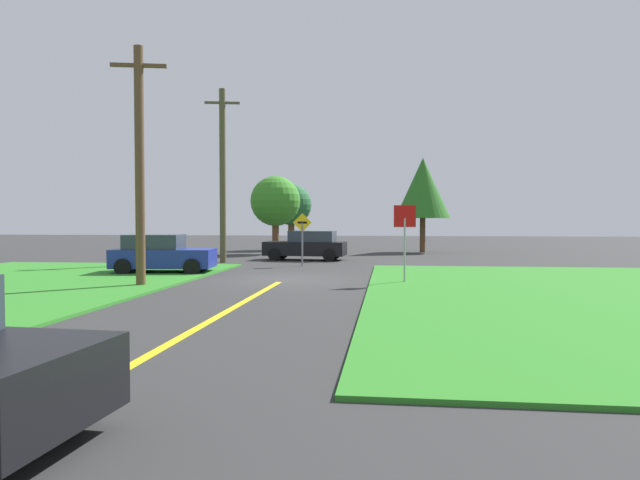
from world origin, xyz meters
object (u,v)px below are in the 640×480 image
object	(u,v)px
stop_sign	(405,228)
car_approaching_junction	(307,246)
pine_tree_center	(423,188)
oak_tree_right	(291,205)
oak_tree_left	(275,202)
direction_sign	(302,233)
utility_pole_near	(140,164)
utility_pole_mid	(223,174)
parked_car_near_building	(161,254)

from	to	relation	value
stop_sign	car_approaching_junction	distance (m)	12.43
pine_tree_center	oak_tree_right	world-z (taller)	pine_tree_center
oak_tree_left	pine_tree_center	xyz separation A→B (m)	(9.71, 2.88, 0.97)
direction_sign	oak_tree_left	distance (m)	10.40
utility_pole_near	direction_sign	bearing A→B (deg)	66.09
utility_pole_near	utility_pole_mid	size ratio (longest dim) A/B	0.88
stop_sign	utility_pole_mid	world-z (taller)	utility_pole_mid
parked_car_near_building	oak_tree_left	distance (m)	14.57
parked_car_near_building	oak_tree_right	distance (m)	19.66
utility_pole_mid	car_approaching_junction	bearing A→B (deg)	31.09
stop_sign	oak_tree_left	size ratio (longest dim) A/B	0.53
stop_sign	pine_tree_center	bearing A→B (deg)	-98.53
utility_pole_mid	direction_sign	xyz separation A→B (m)	(4.45, -1.74, -3.02)
parked_car_near_building	oak_tree_left	world-z (taller)	oak_tree_left
utility_pole_near	oak_tree_left	xyz separation A→B (m)	(0.76, 18.77, -0.62)
pine_tree_center	oak_tree_right	bearing A→B (deg)	166.42
utility_pole_near	car_approaching_junction	bearing A→B (deg)	74.64
stop_sign	pine_tree_center	distance (m)	19.91
utility_pole_mid	pine_tree_center	size ratio (longest dim) A/B	1.38
parked_car_near_building	car_approaching_junction	bearing A→B (deg)	54.70
direction_sign	car_approaching_junction	bearing A→B (deg)	95.15
oak_tree_left	utility_pole_near	bearing A→B (deg)	-92.31
stop_sign	parked_car_near_building	world-z (taller)	stop_sign
utility_pole_near	oak_tree_right	distance (m)	23.99
parked_car_near_building	oak_tree_right	world-z (taller)	oak_tree_right
utility_pole_near	parked_car_near_building	bearing A→B (deg)	104.55
utility_pole_near	oak_tree_left	distance (m)	18.80
parked_car_near_building	direction_sign	size ratio (longest dim) A/B	1.66
parked_car_near_building	direction_sign	world-z (taller)	direction_sign
car_approaching_junction	utility_pole_mid	size ratio (longest dim) A/B	0.51
oak_tree_left	pine_tree_center	distance (m)	10.18
parked_car_near_building	oak_tree_left	bearing A→B (deg)	75.97
direction_sign	parked_car_near_building	bearing A→B (deg)	-139.21
oak_tree_right	oak_tree_left	bearing A→B (deg)	-91.69
oak_tree_right	pine_tree_center	bearing A→B (deg)	-13.58
car_approaching_junction	utility_pole_mid	xyz separation A→B (m)	(-4.07, -2.45, 3.80)
stop_sign	utility_pole_near	world-z (taller)	utility_pole_near
parked_car_near_building	utility_pole_near	xyz separation A→B (m)	(1.19, -4.58, 3.26)
direction_sign	pine_tree_center	bearing A→B (deg)	62.86
direction_sign	pine_tree_center	world-z (taller)	pine_tree_center
parked_car_near_building	utility_pole_near	distance (m)	5.75
stop_sign	utility_pole_near	bearing A→B (deg)	9.39
pine_tree_center	utility_pole_near	bearing A→B (deg)	-115.81
stop_sign	car_approaching_junction	xyz separation A→B (m)	(-5.06, 11.30, -1.12)
car_approaching_junction	oak_tree_right	bearing A→B (deg)	-71.29
stop_sign	pine_tree_center	world-z (taller)	pine_tree_center
car_approaching_junction	direction_sign	world-z (taller)	direction_sign
utility_pole_mid	oak_tree_right	bearing A→B (deg)	84.20
utility_pole_near	stop_sign	bearing A→B (deg)	12.79
stop_sign	utility_pole_mid	xyz separation A→B (m)	(-9.13, 8.84, 2.68)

